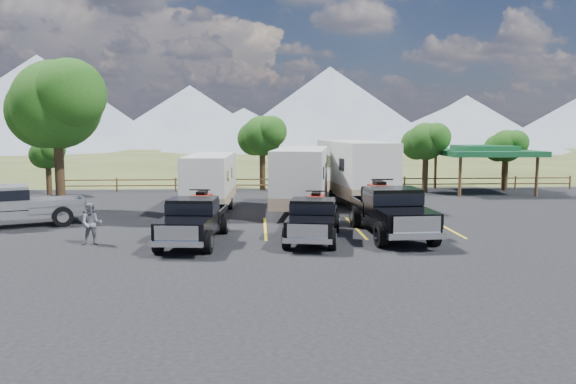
{
  "coord_description": "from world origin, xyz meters",
  "views": [
    {
      "loc": [
        -2.28,
        -20.33,
        4.49
      ],
      "look_at": [
        -0.97,
        4.38,
        1.6
      ],
      "focal_mm": 35.0,
      "sensor_mm": 36.0,
      "label": 1
    }
  ],
  "objects_px": {
    "tree_big_nw": "(56,105)",
    "person_a": "(202,217)",
    "pavilion": "(484,152)",
    "rig_left": "(194,218)",
    "trailer_center": "(301,179)",
    "rig_center": "(313,217)",
    "rig_right": "(390,209)",
    "trailer_left": "(210,181)",
    "pickup_silver": "(13,205)",
    "person_b": "(92,224)",
    "trailer_right": "(355,171)"
  },
  "relations": [
    {
      "from": "pickup_silver",
      "to": "trailer_right",
      "type": "bearing_deg",
      "value": 88.48
    },
    {
      "from": "pickup_silver",
      "to": "person_a",
      "type": "bearing_deg",
      "value": 49.73
    },
    {
      "from": "trailer_right",
      "to": "person_b",
      "type": "bearing_deg",
      "value": -143.62
    },
    {
      "from": "tree_big_nw",
      "to": "trailer_left",
      "type": "relative_size",
      "value": 0.92
    },
    {
      "from": "rig_left",
      "to": "pavilion",
      "type": "bearing_deg",
      "value": 47.03
    },
    {
      "from": "pavilion",
      "to": "tree_big_nw",
      "type": "bearing_deg",
      "value": -162.66
    },
    {
      "from": "pavilion",
      "to": "trailer_center",
      "type": "bearing_deg",
      "value": -147.9
    },
    {
      "from": "rig_left",
      "to": "pickup_silver",
      "type": "xyz_separation_m",
      "value": [
        -8.44,
        3.77,
        0.03
      ]
    },
    {
      "from": "rig_center",
      "to": "person_b",
      "type": "height_order",
      "value": "rig_center"
    },
    {
      "from": "tree_big_nw",
      "to": "person_a",
      "type": "distance_m",
      "value": 11.31
    },
    {
      "from": "pavilion",
      "to": "rig_right",
      "type": "relative_size",
      "value": 0.92
    },
    {
      "from": "tree_big_nw",
      "to": "person_b",
      "type": "bearing_deg",
      "value": -64.01
    },
    {
      "from": "tree_big_nw",
      "to": "rig_right",
      "type": "bearing_deg",
      "value": -23.53
    },
    {
      "from": "pickup_silver",
      "to": "pavilion",
      "type": "bearing_deg",
      "value": 90.35
    },
    {
      "from": "trailer_center",
      "to": "person_b",
      "type": "distance_m",
      "value": 11.68
    },
    {
      "from": "person_b",
      "to": "trailer_left",
      "type": "bearing_deg",
      "value": 56.68
    },
    {
      "from": "rig_right",
      "to": "rig_left",
      "type": "bearing_deg",
      "value": -175.89
    },
    {
      "from": "tree_big_nw",
      "to": "rig_left",
      "type": "height_order",
      "value": "tree_big_nw"
    },
    {
      "from": "rig_left",
      "to": "trailer_center",
      "type": "distance_m",
      "value": 8.97
    },
    {
      "from": "trailer_left",
      "to": "rig_center",
      "type": "bearing_deg",
      "value": -57.54
    },
    {
      "from": "pavilion",
      "to": "rig_left",
      "type": "distance_m",
      "value": 23.83
    },
    {
      "from": "rig_center",
      "to": "trailer_center",
      "type": "bearing_deg",
      "value": 99.23
    },
    {
      "from": "pavilion",
      "to": "trailer_left",
      "type": "bearing_deg",
      "value": -157.39
    },
    {
      "from": "rig_left",
      "to": "pickup_silver",
      "type": "bearing_deg",
      "value": 161.39
    },
    {
      "from": "pavilion",
      "to": "rig_right",
      "type": "xyz_separation_m",
      "value": [
        -9.87,
        -14.8,
        -1.68
      ]
    },
    {
      "from": "rig_center",
      "to": "person_b",
      "type": "relative_size",
      "value": 3.58
    },
    {
      "from": "rig_left",
      "to": "trailer_right",
      "type": "height_order",
      "value": "trailer_right"
    },
    {
      "from": "rig_right",
      "to": "trailer_right",
      "type": "distance_m",
      "value": 9.76
    },
    {
      "from": "trailer_left",
      "to": "trailer_center",
      "type": "relative_size",
      "value": 0.89
    },
    {
      "from": "pickup_silver",
      "to": "person_b",
      "type": "height_order",
      "value": "pickup_silver"
    },
    {
      "from": "rig_right",
      "to": "pickup_silver",
      "type": "xyz_separation_m",
      "value": [
        -16.33,
        2.8,
        -0.1
      ]
    },
    {
      "from": "pickup_silver",
      "to": "person_a",
      "type": "distance_m",
      "value": 8.94
    },
    {
      "from": "person_b",
      "to": "rig_left",
      "type": "bearing_deg",
      "value": -5.3
    },
    {
      "from": "pickup_silver",
      "to": "person_b",
      "type": "xyz_separation_m",
      "value": [
        4.61,
        -4.08,
        -0.16
      ]
    },
    {
      "from": "pavilion",
      "to": "trailer_center",
      "type": "relative_size",
      "value": 0.64
    },
    {
      "from": "rig_center",
      "to": "trailer_left",
      "type": "bearing_deg",
      "value": 130.17
    },
    {
      "from": "tree_big_nw",
      "to": "trailer_center",
      "type": "height_order",
      "value": "tree_big_nw"
    },
    {
      "from": "person_a",
      "to": "rig_center",
      "type": "bearing_deg",
      "value": 161.72
    },
    {
      "from": "trailer_center",
      "to": "person_a",
      "type": "distance_m",
      "value": 7.83
    },
    {
      "from": "pavilion",
      "to": "person_b",
      "type": "bearing_deg",
      "value": -143.33
    },
    {
      "from": "rig_left",
      "to": "rig_center",
      "type": "bearing_deg",
      "value": 8.39
    },
    {
      "from": "rig_right",
      "to": "trailer_left",
      "type": "xyz_separation_m",
      "value": [
        -7.99,
        7.36,
        0.49
      ]
    },
    {
      "from": "rig_center",
      "to": "rig_right",
      "type": "distance_m",
      "value": 3.34
    },
    {
      "from": "trailer_left",
      "to": "trailer_center",
      "type": "height_order",
      "value": "trailer_center"
    },
    {
      "from": "rig_right",
      "to": "pickup_silver",
      "type": "relative_size",
      "value": 1.05
    },
    {
      "from": "pavilion",
      "to": "trailer_center",
      "type": "distance_m",
      "value": 15.43
    },
    {
      "from": "tree_big_nw",
      "to": "pickup_silver",
      "type": "bearing_deg",
      "value": -99.27
    },
    {
      "from": "tree_big_nw",
      "to": "rig_right",
      "type": "distance_m",
      "value": 17.68
    },
    {
      "from": "rig_left",
      "to": "pickup_silver",
      "type": "relative_size",
      "value": 0.92
    },
    {
      "from": "rig_right",
      "to": "person_a",
      "type": "xyz_separation_m",
      "value": [
        -7.74,
        0.33,
        -0.29
      ]
    }
  ]
}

